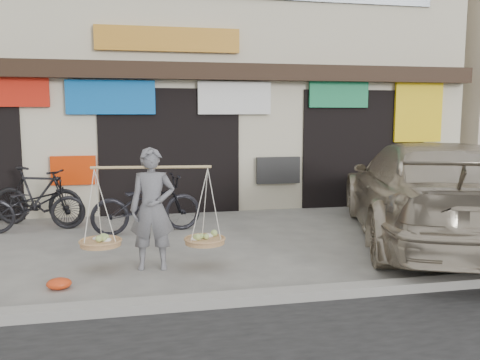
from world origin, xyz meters
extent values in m
plane|color=gray|center=(0.00, 0.00, 0.00)|extent=(70.00, 70.00, 0.00)
cube|color=gray|center=(0.00, -2.00, 0.06)|extent=(70.00, 0.25, 0.12)
cube|color=beige|center=(0.00, 6.50, 3.50)|extent=(14.00, 6.00, 7.00)
cube|color=black|center=(0.00, 3.35, 3.05)|extent=(14.00, 0.35, 0.35)
cube|color=black|center=(0.00, 3.75, 1.35)|extent=(3.00, 0.60, 2.70)
cube|color=black|center=(4.50, 3.75, 1.35)|extent=(3.00, 0.60, 2.70)
cube|color=red|center=(-3.20, 3.42, 2.60)|extent=(1.60, 0.08, 0.60)
cube|color=#0D60B9|center=(-1.20, 3.42, 2.50)|extent=(1.80, 0.08, 0.70)
cube|color=silver|center=(1.40, 3.42, 2.50)|extent=(1.60, 0.08, 0.70)
cube|color=#167F4B|center=(3.80, 3.42, 2.60)|extent=(1.40, 0.08, 0.60)
cube|color=yellow|center=(5.80, 3.42, 2.20)|extent=(1.20, 0.08, 1.40)
cube|color=red|center=(-2.00, 3.42, 1.00)|extent=(0.90, 0.08, 0.60)
cube|color=#272727|center=(2.40, 3.42, 0.90)|extent=(1.00, 0.08, 0.60)
cube|color=orange|center=(0.00, 3.42, 3.70)|extent=(3.00, 0.08, 0.50)
imported|color=slate|center=(-0.53, -0.45, 0.85)|extent=(0.67, 0.48, 1.71)
cylinder|color=tan|center=(-0.53, -0.45, 1.44)|extent=(1.64, 0.24, 0.04)
cylinder|color=tan|center=(-1.25, -0.36, 0.38)|extent=(0.56, 0.56, 0.07)
ellipsoid|color=#A5BF66|center=(-1.25, -0.36, 0.44)|extent=(0.39, 0.39, 0.10)
cylinder|color=tan|center=(0.19, -0.53, 0.38)|extent=(0.56, 0.56, 0.07)
ellipsoid|color=#A5BF66|center=(0.19, -0.53, 0.44)|extent=(0.39, 0.39, 0.10)
imported|color=black|center=(-2.62, 2.32, 0.49)|extent=(1.93, 0.93, 0.98)
imported|color=black|center=(-2.61, 2.79, 0.58)|extent=(1.98, 1.24, 1.15)
imported|color=black|center=(-0.56, 1.77, 0.53)|extent=(2.11, 1.07, 1.06)
imported|color=#B4A791|center=(4.12, 0.18, 0.85)|extent=(4.17, 6.35, 1.71)
cube|color=black|center=(5.02, 2.83, 0.55)|extent=(1.64, 0.64, 0.45)
cube|color=silver|center=(5.05, 2.90, 0.45)|extent=(0.43, 0.16, 0.12)
ellipsoid|color=red|center=(-1.72, -1.06, 0.07)|extent=(0.31, 0.25, 0.14)
camera|label=1|loc=(-0.76, -7.49, 2.18)|focal=38.00mm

